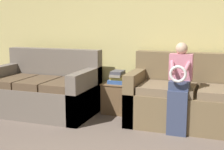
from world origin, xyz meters
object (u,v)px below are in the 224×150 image
at_px(couch_side, 44,91).
at_px(book_stack, 118,77).
at_px(child_left_seated, 179,84).
at_px(side_shelf, 118,97).
at_px(couch_main, 197,101).

relative_size(couch_side, book_stack, 5.16).
bearing_deg(book_stack, child_left_seated, -30.07).
height_order(couch_side, side_shelf, couch_side).
relative_size(child_left_seated, book_stack, 3.70).
xyz_separation_m(couch_side, child_left_seated, (2.16, -0.21, 0.31)).
bearing_deg(child_left_seated, couch_main, 60.65).
bearing_deg(side_shelf, couch_main, -10.53).
height_order(couch_side, child_left_seated, child_left_seated).
height_order(child_left_seated, side_shelf, child_left_seated).
xyz_separation_m(couch_main, couch_side, (-2.37, -0.17, -0.01)).
bearing_deg(side_shelf, couch_side, -160.23).
height_order(couch_side, book_stack, couch_side).
relative_size(couch_main, side_shelf, 3.94).
bearing_deg(couch_side, couch_main, 4.07).
xyz_separation_m(couch_side, side_shelf, (1.12, 0.40, -0.10)).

